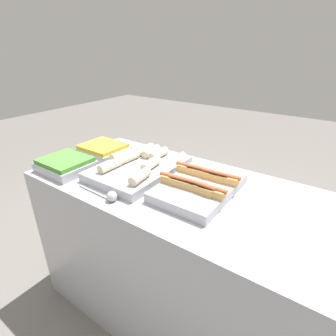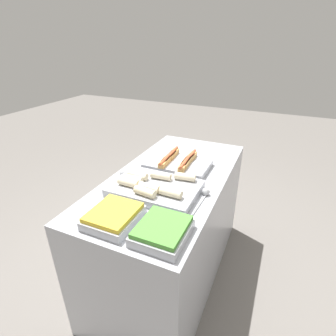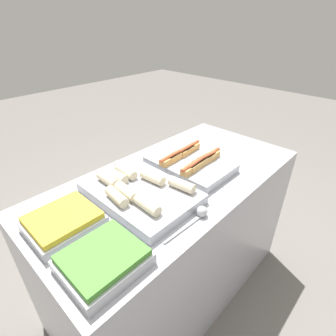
% 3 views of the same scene
% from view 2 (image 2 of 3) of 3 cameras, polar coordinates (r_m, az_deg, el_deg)
% --- Properties ---
extents(ground_plane, '(12.00, 12.00, 0.00)m').
position_cam_2_polar(ground_plane, '(2.43, 0.45, -21.15)').
color(ground_plane, slate).
extents(counter, '(1.55, 0.76, 0.92)m').
position_cam_2_polar(counter, '(2.11, 0.49, -12.72)').
color(counter, '#A8AAB2').
rests_on(counter, ground_plane).
extents(tray_hotdogs, '(0.35, 0.46, 0.10)m').
position_cam_2_polar(tray_hotdogs, '(1.96, 2.21, 1.08)').
color(tray_hotdogs, '#A8AAB2').
rests_on(tray_hotdogs, counter).
extents(tray_wraps, '(0.37, 0.54, 0.10)m').
position_cam_2_polar(tray_wraps, '(1.65, -2.94, -4.19)').
color(tray_wraps, '#A8AAB2').
rests_on(tray_wraps, counter).
extents(tray_side_front, '(0.28, 0.24, 0.07)m').
position_cam_2_polar(tray_side_front, '(1.30, -1.22, -13.51)').
color(tray_side_front, '#A8AAB2').
rests_on(tray_side_front, counter).
extents(tray_side_back, '(0.28, 0.24, 0.07)m').
position_cam_2_polar(tray_side_back, '(1.42, -11.72, -10.28)').
color(tray_side_back, '#A8AAB2').
rests_on(tray_side_back, counter).
extents(serving_spoon_near, '(0.26, 0.05, 0.05)m').
position_cam_2_polar(serving_spoon_near, '(1.63, 8.04, -5.51)').
color(serving_spoon_near, '#B2B5BA').
rests_on(serving_spoon_near, counter).
extents(serving_spoon_far, '(0.26, 0.05, 0.05)m').
position_cam_2_polar(serving_spoon_far, '(1.85, -10.10, -1.44)').
color(serving_spoon_far, '#B2B5BA').
rests_on(serving_spoon_far, counter).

